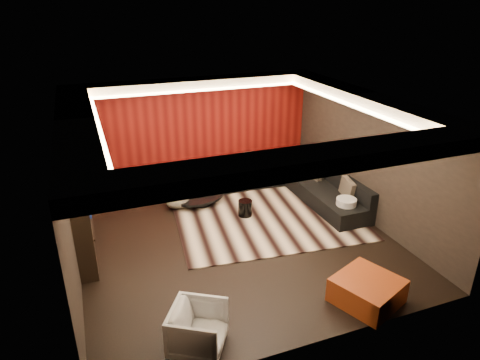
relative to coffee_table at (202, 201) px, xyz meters
name	(u,v)px	position (x,y,z in m)	size (l,w,h in m)	color
floor	(237,241)	(0.22, -1.79, -0.13)	(6.00, 6.00, 0.02)	black
ceiling	(236,104)	(0.22, -1.79, 2.69)	(6.00, 6.00, 0.02)	silver
wall_back	(195,133)	(0.22, 1.22, 1.28)	(6.00, 0.02, 2.80)	black
wall_left	(68,202)	(-2.79, -1.79, 1.28)	(0.02, 6.00, 2.80)	black
wall_right	(369,157)	(3.23, -1.79, 1.28)	(0.02, 6.00, 2.80)	black
red_feature_wall	(195,134)	(0.22, 1.18, 1.28)	(5.98, 0.05, 2.78)	#6B0C0A
soffit_back	(196,84)	(0.22, 0.91, 2.57)	(6.00, 0.60, 0.22)	silver
soffit_front	(312,161)	(0.22, -4.49, 2.57)	(6.00, 0.60, 0.22)	silver
soffit_left	(76,125)	(-2.48, -1.79, 2.57)	(0.60, 4.80, 0.22)	silver
soffit_right	(364,98)	(2.92, -1.79, 2.57)	(0.60, 4.80, 0.22)	silver
cove_back	(200,90)	(0.22, 0.57, 2.48)	(4.80, 0.08, 0.04)	#FFD899
cove_front	(299,158)	(0.22, -4.15, 2.48)	(4.80, 0.08, 0.04)	#FFD899
cove_left	(99,129)	(-2.14, -1.79, 2.48)	(0.08, 4.80, 0.04)	#FFD899
cove_right	(349,104)	(2.58, -1.79, 2.48)	(0.08, 4.80, 0.04)	#FFD899
tv_surround	(79,202)	(-2.63, -1.19, 0.98)	(0.30, 2.00, 2.20)	black
tv_screen	(86,183)	(-2.47, -1.19, 1.33)	(0.04, 1.30, 0.80)	black
tv_shelf	(91,220)	(-2.47, -1.19, 0.58)	(0.04, 1.60, 0.04)	black
rug	(268,218)	(1.19, -1.16, -0.11)	(4.00, 3.00, 0.02)	beige
coffee_table	(202,201)	(0.00, 0.00, 0.00)	(1.16, 1.16, 0.19)	black
drum_stool	(245,208)	(0.76, -0.87, 0.08)	(0.31, 0.31, 0.36)	black
striped_pouf	(177,201)	(-0.56, 0.09, 0.06)	(0.57, 0.57, 0.31)	#BDB392
white_side_table	(345,210)	(2.72, -1.87, 0.16)	(0.44, 0.44, 0.55)	silver
orange_ottoman	(367,291)	(1.52, -4.29, 0.09)	(0.93, 0.93, 0.42)	maroon
armchair	(198,329)	(-1.29, -4.29, 0.22)	(0.72, 0.74, 0.68)	silver
sectional_sofa	(275,182)	(1.95, 0.08, 0.15)	(3.65, 3.50, 0.75)	black
throw_pillows	(301,172)	(2.44, -0.33, 0.50)	(1.70, 2.82, 0.50)	tan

